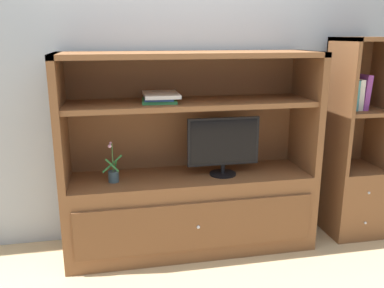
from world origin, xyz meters
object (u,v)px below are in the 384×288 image
object	(u,v)px
potted_plant	(113,174)
bookshelf_tall	(354,170)
media_console	(191,189)
tv_monitor	(223,144)
upright_book_row	(355,94)
magazine_stack	(160,97)

from	to	relation	value
potted_plant	bookshelf_tall	distance (m)	1.92
media_console	tv_monitor	size ratio (longest dim) A/B	3.45
media_console	upright_book_row	bearing A→B (deg)	-0.31
media_console	potted_plant	bearing A→B (deg)	-175.43
media_console	bookshelf_tall	bearing A→B (deg)	0.12
potted_plant	magazine_stack	world-z (taller)	magazine_stack
potted_plant	tv_monitor	bearing A→B (deg)	-0.29
media_console	magazine_stack	distance (m)	0.74
media_console	upright_book_row	size ratio (longest dim) A/B	6.83
bookshelf_tall	upright_book_row	world-z (taller)	bookshelf_tall
media_console	upright_book_row	world-z (taller)	media_console
bookshelf_tall	media_console	bearing A→B (deg)	-179.88
media_console	tv_monitor	world-z (taller)	media_console
media_console	magazine_stack	size ratio (longest dim) A/B	5.72
tv_monitor	bookshelf_tall	xyz separation A→B (m)	(1.12, 0.05, -0.29)
magazine_stack	upright_book_row	distance (m)	1.50
media_console	magazine_stack	bearing A→B (deg)	-178.46
tv_monitor	upright_book_row	xyz separation A→B (m)	(1.05, 0.04, 0.33)
potted_plant	upright_book_row	world-z (taller)	upright_book_row
magazine_stack	upright_book_row	world-z (taller)	upright_book_row
upright_book_row	bookshelf_tall	bearing A→B (deg)	8.78
potted_plant	magazine_stack	distance (m)	0.63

